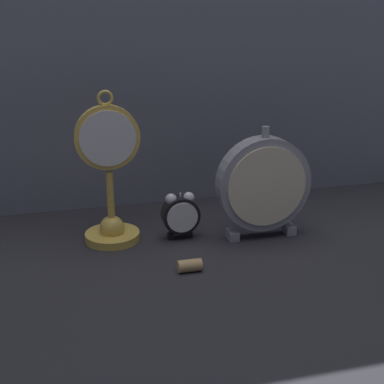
{
  "coord_description": "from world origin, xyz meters",
  "views": [
    {
      "loc": [
        -0.24,
        -0.85,
        0.44
      ],
      "look_at": [
        0.0,
        0.08,
        0.1
      ],
      "focal_mm": 50.0,
      "sensor_mm": 36.0,
      "label": 1
    }
  ],
  "objects_px": {
    "wine_cork": "(190,266)",
    "pocket_watch_on_stand": "(110,186)",
    "mantel_clock_silver": "(263,184)",
    "alarm_clock_twin_bell": "(181,213)"
  },
  "relations": [
    {
      "from": "pocket_watch_on_stand",
      "to": "alarm_clock_twin_bell",
      "type": "distance_m",
      "value": 0.15
    },
    {
      "from": "mantel_clock_silver",
      "to": "wine_cork",
      "type": "bearing_deg",
      "value": -147.95
    },
    {
      "from": "mantel_clock_silver",
      "to": "wine_cork",
      "type": "distance_m",
      "value": 0.23
    },
    {
      "from": "mantel_clock_silver",
      "to": "wine_cork",
      "type": "height_order",
      "value": "mantel_clock_silver"
    },
    {
      "from": "alarm_clock_twin_bell",
      "to": "wine_cork",
      "type": "relative_size",
      "value": 2.26
    },
    {
      "from": "wine_cork",
      "to": "pocket_watch_on_stand",
      "type": "bearing_deg",
      "value": 124.56
    },
    {
      "from": "pocket_watch_on_stand",
      "to": "wine_cork",
      "type": "height_order",
      "value": "pocket_watch_on_stand"
    },
    {
      "from": "mantel_clock_silver",
      "to": "alarm_clock_twin_bell",
      "type": "bearing_deg",
      "value": 168.34
    },
    {
      "from": "wine_cork",
      "to": "alarm_clock_twin_bell",
      "type": "bearing_deg",
      "value": 82.81
    },
    {
      "from": "alarm_clock_twin_bell",
      "to": "wine_cork",
      "type": "xyz_separation_m",
      "value": [
        -0.02,
        -0.14,
        -0.04
      ]
    }
  ]
}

